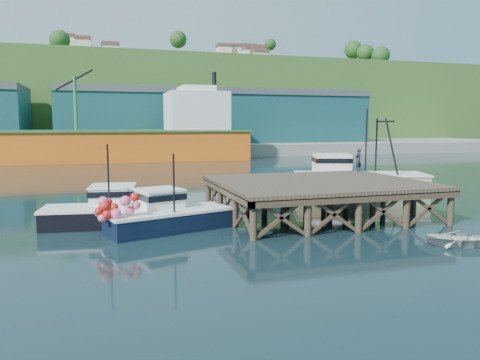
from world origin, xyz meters
name	(u,v)px	position (x,y,z in m)	size (l,w,h in m)	color
ground	(231,221)	(0.00, 0.00, 0.00)	(300.00, 300.00, 0.00)	black
wharf	(319,184)	(5.50, -0.19, 1.94)	(12.00, 10.00, 2.62)	brown
far_quay	(135,147)	(0.00, 70.00, 1.00)	(160.00, 40.00, 2.00)	gray
warehouse_mid	(136,119)	(0.00, 65.00, 6.50)	(28.00, 16.00, 9.00)	#195351
warehouse_right	(284,119)	(30.00, 65.00, 6.50)	(30.00, 16.00, 9.00)	#195351
cargo_ship	(88,139)	(-8.46, 48.00, 3.31)	(55.50, 10.00, 13.75)	orange
hillside	(124,103)	(0.00, 100.00, 11.00)	(220.00, 50.00, 22.00)	#2D511E
boat_navy	(167,214)	(-3.83, -1.21, 0.82)	(6.89, 4.52, 4.06)	black
boat_black	(112,210)	(-6.55, 0.93, 0.82)	(7.54, 6.28, 4.48)	black
trawler	(357,178)	(12.15, 6.50, 1.38)	(10.65, 6.54, 6.72)	#C3BB7E
dinghy	(461,239)	(8.60, -8.40, 0.31)	(2.11, 2.96, 0.61)	silver
dockworker	(358,160)	(10.90, 4.40, 2.95)	(0.60, 0.39, 1.65)	black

